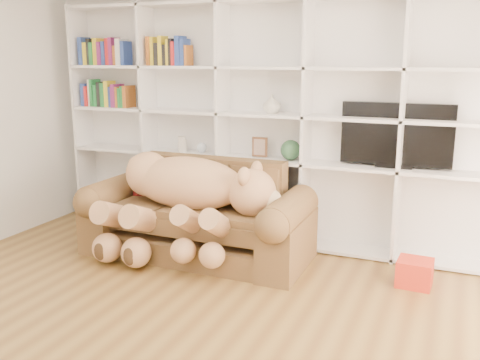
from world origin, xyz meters
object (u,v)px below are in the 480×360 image
at_px(sofa, 198,220).
at_px(gift_box, 415,273).
at_px(tv, 397,136).
at_px(teddy_bear, 184,195).

bearing_deg(sofa, gift_box, 1.13).
distance_m(gift_box, tv, 1.25).
distance_m(teddy_bear, tv, 2.00).
height_order(sofa, teddy_bear, teddy_bear).
bearing_deg(tv, teddy_bear, -154.19).
height_order(teddy_bear, gift_box, teddy_bear).
bearing_deg(gift_box, tv, 114.76).
bearing_deg(gift_box, teddy_bear, -173.87).
xyz_separation_m(sofa, gift_box, (1.98, 0.04, -0.23)).
relative_size(teddy_bear, gift_box, 5.90).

